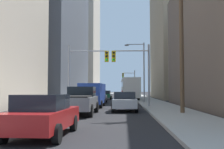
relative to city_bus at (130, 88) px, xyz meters
The scene contains 16 objects.
sidewalk_left 13.08m from the city_bus, 124.84° to the left, with size 3.60×160.00×0.15m, color #9E9E99.
sidewalk_right 11.11m from the city_bus, 76.05° to the left, with size 3.60×160.00×0.15m, color #9E9E99.
city_bus is the anchor object (origin of this frame).
pickup_truck_grey 24.62m from the city_bus, 99.17° to the right, with size 2.20×5.42×1.90m.
cargo_van_blue 17.16m from the city_bus, 103.33° to the right, with size 2.16×5.26×2.26m.
sedan_red 33.05m from the city_bus, 96.69° to the right, with size 1.95×4.25×1.52m.
sedan_silver 21.56m from the city_bus, 92.29° to the right, with size 1.95×4.20×1.52m.
sedan_white 10.37m from the city_bus, 113.35° to the right, with size 1.95×4.24×1.52m.
sedan_green 5.60m from the city_bus, 138.20° to the left, with size 1.95×4.24×1.52m.
traffic_signal_near_left 17.85m from the city_bus, 104.80° to the right, with size 3.91×0.44×6.00m.
traffic_signal_near_right 17.27m from the city_bus, 90.31° to the right, with size 3.62×0.44×6.00m.
traffic_signal_far_right 17.15m from the city_bus, 89.18° to the left, with size 2.90×0.44×6.00m.
utility_pole_right 24.78m from the city_bus, 82.96° to the right, with size 2.20×0.28×10.81m.
street_lamp_right 10.07m from the city_bus, 83.23° to the right, with size 2.48×0.32×7.50m.
building_left_mid_office 24.39m from the city_bus, 158.52° to the left, with size 18.01×27.45×31.77m, color #4C515B.
building_right_mid_block 24.35m from the city_bus, 28.24° to the left, with size 25.43×21.33×30.50m, color tan.
Camera 1 is at (1.49, -2.97, 1.69)m, focal length 42.55 mm.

